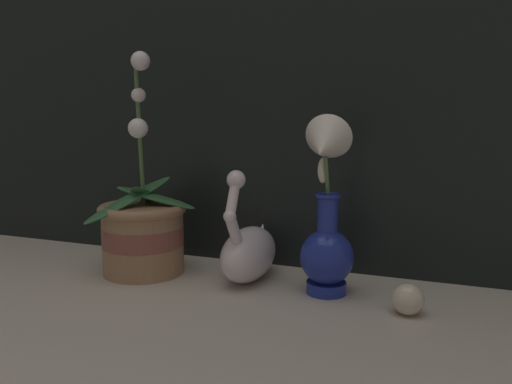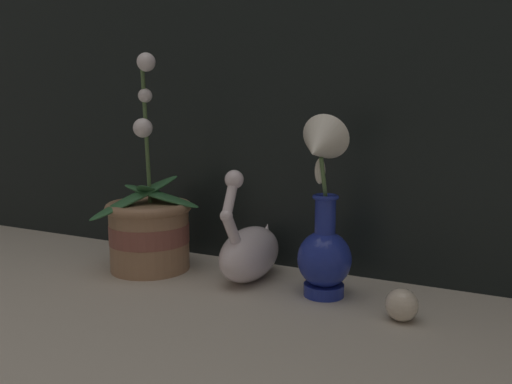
% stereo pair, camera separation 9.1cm
% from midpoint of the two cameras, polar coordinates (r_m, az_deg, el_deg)
% --- Properties ---
extents(ground_plane, '(2.80, 2.80, 0.00)m').
position_cam_midpoint_polar(ground_plane, '(0.85, -1.18, -12.75)').
color(ground_plane, '#BCB2A3').
extents(orchid_potted_plant, '(0.20, 0.23, 0.43)m').
position_cam_midpoint_polar(orchid_potted_plant, '(1.03, -9.63, -4.03)').
color(orchid_potted_plant, '#9E7556').
rests_on(orchid_potted_plant, ground_plane).
extents(swan_figurine, '(0.09, 0.20, 0.22)m').
position_cam_midpoint_polar(swan_figurine, '(0.96, 2.05, -6.70)').
color(swan_figurine, white).
rests_on(swan_figurine, ground_plane).
extents(blue_vase, '(0.09, 0.13, 0.32)m').
position_cam_midpoint_polar(blue_vase, '(0.86, 10.69, -3.86)').
color(blue_vase, navy).
rests_on(blue_vase, ground_plane).
extents(glass_sphere, '(0.05, 0.05, 0.05)m').
position_cam_midpoint_polar(glass_sphere, '(0.83, 19.46, -12.09)').
color(glass_sphere, beige).
rests_on(glass_sphere, ground_plane).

